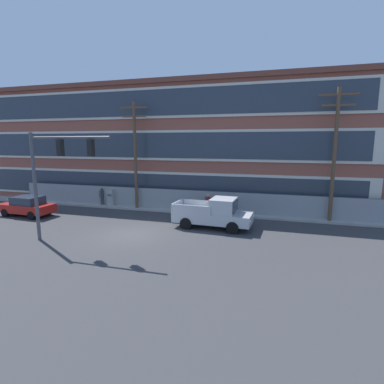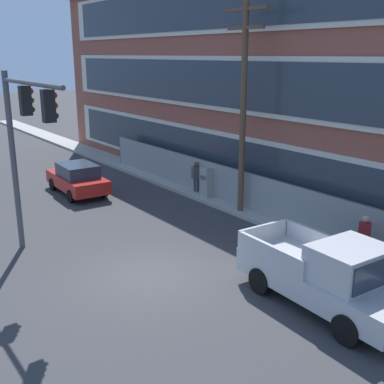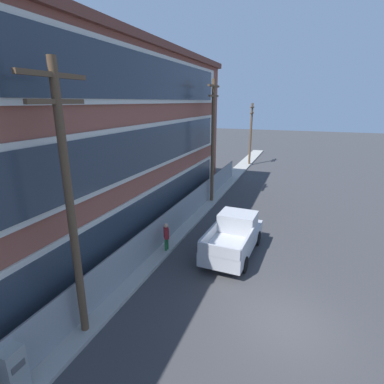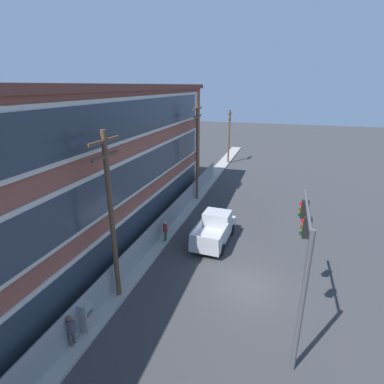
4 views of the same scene
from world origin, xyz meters
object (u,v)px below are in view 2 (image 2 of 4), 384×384
object	(u,v)px
traffic_signal_mast	(23,132)
pickup_truck_silver	(330,277)
utility_pole_near_corner	(243,100)
sedan_red	(77,178)
electrical_cabinet	(207,183)
pedestrian_near_cabinet	(196,176)
pedestrian_by_fence	(364,236)

from	to	relation	value
traffic_signal_mast	pickup_truck_silver	bearing A→B (deg)	34.04
utility_pole_near_corner	sedan_red	bearing A→B (deg)	-148.15
utility_pole_near_corner	electrical_cabinet	size ratio (longest dim) A/B	5.63
sedan_red	pedestrian_near_cabinet	size ratio (longest dim) A/B	2.56
pedestrian_near_cabinet	sedan_red	bearing A→B (deg)	-127.87
traffic_signal_mast	pedestrian_by_fence	distance (m)	11.70
traffic_signal_mast	pedestrian_by_fence	size ratio (longest dim) A/B	3.74
electrical_cabinet	pedestrian_by_fence	world-z (taller)	pedestrian_by_fence
utility_pole_near_corner	pedestrian_near_cabinet	distance (m)	5.40
sedan_red	electrical_cabinet	bearing A→B (deg)	45.24
pickup_truck_silver	electrical_cabinet	distance (m)	10.92
sedan_red	pedestrian_by_fence	bearing A→B (deg)	17.63
pedestrian_by_fence	traffic_signal_mast	bearing A→B (deg)	-127.49
pedestrian_near_cabinet	pedestrian_by_fence	world-z (taller)	same
sedan_red	electrical_cabinet	world-z (taller)	electrical_cabinet
pickup_truck_silver	sedan_red	xyz separation A→B (m)	(-14.89, -0.92, -0.17)
electrical_cabinet	pedestrian_near_cabinet	bearing A→B (deg)	177.95
pickup_truck_silver	sedan_red	world-z (taller)	pickup_truck_silver
traffic_signal_mast	pedestrian_by_fence	bearing A→B (deg)	52.51
sedan_red	pedestrian_by_fence	distance (m)	14.29
pickup_truck_silver	traffic_signal_mast	bearing A→B (deg)	-145.96
electrical_cabinet	pickup_truck_silver	bearing A→B (deg)	-20.18
electrical_cabinet	utility_pole_near_corner	bearing A→B (deg)	-3.87
traffic_signal_mast	utility_pole_near_corner	world-z (taller)	utility_pole_near_corner
utility_pole_near_corner	pedestrian_by_fence	distance (m)	7.53
pedestrian_by_fence	pickup_truck_silver	bearing A→B (deg)	-69.52
sedan_red	electrical_cabinet	xyz separation A→B (m)	(4.65, 4.69, 0.01)
pedestrian_near_cabinet	pedestrian_by_fence	bearing A→B (deg)	-2.26
sedan_red	pedestrian_by_fence	xyz separation A→B (m)	(13.62, 4.33, 0.18)
electrical_cabinet	traffic_signal_mast	bearing A→B (deg)	-76.72
pedestrian_by_fence	sedan_red	bearing A→B (deg)	-162.37
pickup_truck_silver	electrical_cabinet	size ratio (longest dim) A/B	3.35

